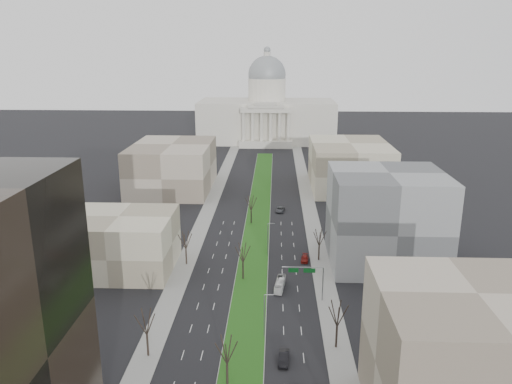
% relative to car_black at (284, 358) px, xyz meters
% --- Properties ---
extents(ground, '(600.00, 600.00, 0.00)m').
position_rel_car_black_xyz_m(ground, '(-7.38, 72.77, -0.86)').
color(ground, black).
rests_on(ground, ground).
extents(median, '(8.00, 222.03, 0.20)m').
position_rel_car_black_xyz_m(median, '(-7.38, 71.75, -0.75)').
color(median, '#999993').
rests_on(median, ground).
extents(sidewalk_left, '(5.00, 330.00, 0.15)m').
position_rel_car_black_xyz_m(sidewalk_left, '(-24.88, 47.77, -0.78)').
color(sidewalk_left, gray).
rests_on(sidewalk_left, ground).
extents(sidewalk_right, '(5.00, 330.00, 0.15)m').
position_rel_car_black_xyz_m(sidewalk_right, '(10.12, 47.77, -0.78)').
color(sidewalk_right, gray).
rests_on(sidewalk_right, ground).
extents(capitol, '(80.00, 46.00, 55.00)m').
position_rel_car_black_xyz_m(capitol, '(-7.38, 222.35, 15.45)').
color(capitol, beige).
rests_on(capitol, ground).
extents(building_beige_left, '(26.00, 22.00, 14.00)m').
position_rel_car_black_xyz_m(building_beige_left, '(-40.38, 37.77, 6.14)').
color(building_beige_left, tan).
rests_on(building_beige_left, ground).
extents(building_tan_right, '(26.00, 24.00, 22.00)m').
position_rel_car_black_xyz_m(building_tan_right, '(25.62, -15.23, 10.14)').
color(building_tan_right, gray).
rests_on(building_tan_right, ground).
extents(building_grey_right, '(28.00, 26.00, 24.00)m').
position_rel_car_black_xyz_m(building_grey_right, '(26.62, 44.77, 11.14)').
color(building_grey_right, slate).
rests_on(building_grey_right, ground).
extents(building_far_left, '(30.00, 40.00, 18.00)m').
position_rel_car_black_xyz_m(building_far_left, '(-42.38, 112.77, 8.14)').
color(building_far_left, gray).
rests_on(building_far_left, ground).
extents(building_far_right, '(30.00, 40.00, 18.00)m').
position_rel_car_black_xyz_m(building_far_right, '(27.62, 117.77, 8.14)').
color(building_far_right, tan).
rests_on(building_far_right, ground).
extents(tree_left_mid, '(5.40, 5.40, 9.72)m').
position_rel_car_black_xyz_m(tree_left_mid, '(-24.58, 0.77, 6.14)').
color(tree_left_mid, black).
rests_on(tree_left_mid, ground).
extents(tree_left_far, '(5.28, 5.28, 9.50)m').
position_rel_car_black_xyz_m(tree_left_far, '(-24.58, 40.77, 5.99)').
color(tree_left_far, black).
rests_on(tree_left_far, ground).
extents(tree_right_mid, '(5.52, 5.52, 9.94)m').
position_rel_car_black_xyz_m(tree_right_mid, '(9.82, 4.77, 6.30)').
color(tree_right_mid, black).
rests_on(tree_right_mid, ground).
extents(tree_right_far, '(5.04, 5.04, 9.07)m').
position_rel_car_black_xyz_m(tree_right_far, '(9.82, 44.77, 5.67)').
color(tree_right_far, black).
rests_on(tree_right_far, ground).
extents(tree_median_a, '(5.40, 5.40, 9.72)m').
position_rel_car_black_xyz_m(tree_median_a, '(-9.38, -7.23, 6.14)').
color(tree_median_a, black).
rests_on(tree_median_a, ground).
extents(tree_median_b, '(5.40, 5.40, 9.72)m').
position_rel_car_black_xyz_m(tree_median_b, '(-9.38, 32.77, 6.14)').
color(tree_median_b, black).
rests_on(tree_median_b, ground).
extents(tree_median_c, '(5.40, 5.40, 9.72)m').
position_rel_car_black_xyz_m(tree_median_c, '(-9.38, 72.77, 6.14)').
color(tree_median_c, black).
rests_on(tree_median_c, ground).
extents(streetlamp_median_b, '(1.90, 0.20, 9.16)m').
position_rel_car_black_xyz_m(streetlamp_median_b, '(-3.62, 7.77, 3.95)').
color(streetlamp_median_b, gray).
rests_on(streetlamp_median_b, ground).
extents(streetlamp_median_c, '(1.90, 0.20, 9.16)m').
position_rel_car_black_xyz_m(streetlamp_median_c, '(-3.62, 47.77, 3.95)').
color(streetlamp_median_c, gray).
rests_on(streetlamp_median_c, ground).
extents(mast_arm_signs, '(9.12, 0.24, 8.09)m').
position_rel_car_black_xyz_m(mast_arm_signs, '(6.11, 22.79, 5.25)').
color(mast_arm_signs, gray).
rests_on(mast_arm_signs, ground).
extents(car_black, '(2.16, 5.30, 1.71)m').
position_rel_car_black_xyz_m(car_black, '(0.00, 0.00, 0.00)').
color(car_black, black).
rests_on(car_black, ground).
extents(car_red, '(2.42, 4.79, 1.33)m').
position_rel_car_black_xyz_m(car_red, '(6.12, 44.19, -0.19)').
color(car_red, maroon).
rests_on(car_red, ground).
extents(car_grey_far, '(3.25, 5.87, 1.55)m').
position_rel_car_black_xyz_m(car_grey_far, '(-0.01, 85.33, -0.08)').
color(car_grey_far, '#4C4D53').
rests_on(car_grey_far, ground).
extents(box_van, '(2.88, 8.02, 2.19)m').
position_rel_car_black_xyz_m(box_van, '(-0.50, 28.25, 0.24)').
color(box_van, white).
rests_on(box_van, ground).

